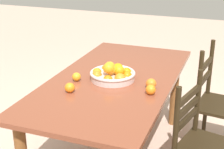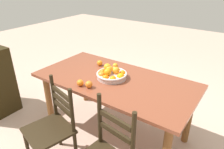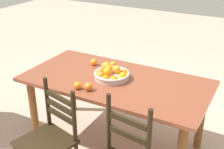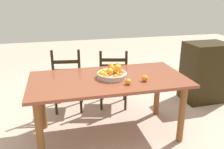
{
  "view_description": "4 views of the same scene",
  "coord_description": "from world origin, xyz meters",
  "px_view_note": "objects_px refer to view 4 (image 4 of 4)",
  "views": [
    {
      "loc": [
        2.28,
        0.83,
        1.7
      ],
      "look_at": [
        0.04,
        -0.0,
        0.78
      ],
      "focal_mm": 54.96,
      "sensor_mm": 36.0,
      "label": 1
    },
    {
      "loc": [
        -1.15,
        1.69,
        1.79
      ],
      "look_at": [
        0.04,
        -0.0,
        0.78
      ],
      "focal_mm": 33.32,
      "sensor_mm": 36.0,
      "label": 2
    },
    {
      "loc": [
        -1.2,
        2.27,
        1.98
      ],
      "look_at": [
        0.04,
        -0.0,
        0.78
      ],
      "focal_mm": 48.03,
      "sensor_mm": 36.0,
      "label": 3
    },
    {
      "loc": [
        -0.55,
        -2.44,
        1.66
      ],
      "look_at": [
        0.04,
        -0.0,
        0.78
      ],
      "focal_mm": 37.73,
      "sensor_mm": 36.0,
      "label": 4
    }
  ],
  "objects_px": {
    "chair_near_window": "(113,79)",
    "orange_loose_2": "(145,78)",
    "chair_by_cabinet": "(68,82)",
    "orange_loose_1": "(128,82)",
    "orange_loose_3": "(118,65)",
    "orange_loose_0": "(111,66)",
    "cabinet": "(205,72)",
    "fruit_bowl": "(112,74)",
    "dining_table": "(108,86)"
  },
  "relations": [
    {
      "from": "dining_table",
      "to": "chair_near_window",
      "type": "height_order",
      "value": "chair_near_window"
    },
    {
      "from": "fruit_bowl",
      "to": "cabinet",
      "type": "bearing_deg",
      "value": 20.49
    },
    {
      "from": "chair_near_window",
      "to": "orange_loose_1",
      "type": "bearing_deg",
      "value": 99.2
    },
    {
      "from": "orange_loose_2",
      "to": "orange_loose_1",
      "type": "bearing_deg",
      "value": -166.64
    },
    {
      "from": "chair_near_window",
      "to": "orange_loose_0",
      "type": "xyz_separation_m",
      "value": [
        -0.14,
        -0.41,
        0.34
      ]
    },
    {
      "from": "fruit_bowl",
      "to": "orange_loose_0",
      "type": "distance_m",
      "value": 0.32
    },
    {
      "from": "cabinet",
      "to": "orange_loose_0",
      "type": "distance_m",
      "value": 1.65
    },
    {
      "from": "orange_loose_0",
      "to": "orange_loose_1",
      "type": "bearing_deg",
      "value": -84.37
    },
    {
      "from": "chair_near_window",
      "to": "orange_loose_2",
      "type": "distance_m",
      "value": 0.98
    },
    {
      "from": "chair_near_window",
      "to": "orange_loose_1",
      "type": "distance_m",
      "value": 1.02
    },
    {
      "from": "orange_loose_1",
      "to": "orange_loose_3",
      "type": "xyz_separation_m",
      "value": [
        0.04,
        0.58,
        0.0
      ]
    },
    {
      "from": "chair_by_cabinet",
      "to": "orange_loose_1",
      "type": "height_order",
      "value": "chair_by_cabinet"
    },
    {
      "from": "dining_table",
      "to": "chair_near_window",
      "type": "bearing_deg",
      "value": 71.55
    },
    {
      "from": "orange_loose_2",
      "to": "chair_by_cabinet",
      "type": "bearing_deg",
      "value": 129.19
    },
    {
      "from": "dining_table",
      "to": "orange_loose_1",
      "type": "height_order",
      "value": "orange_loose_1"
    },
    {
      "from": "orange_loose_1",
      "to": "cabinet",
      "type": "bearing_deg",
      "value": 29.18
    },
    {
      "from": "chair_by_cabinet",
      "to": "orange_loose_0",
      "type": "xyz_separation_m",
      "value": [
        0.52,
        -0.45,
        0.33
      ]
    },
    {
      "from": "chair_near_window",
      "to": "orange_loose_0",
      "type": "relative_size",
      "value": 12.12
    },
    {
      "from": "chair_near_window",
      "to": "fruit_bowl",
      "type": "height_order",
      "value": "chair_near_window"
    },
    {
      "from": "orange_loose_3",
      "to": "orange_loose_0",
      "type": "bearing_deg",
      "value": -167.1
    },
    {
      "from": "dining_table",
      "to": "orange_loose_2",
      "type": "relative_size",
      "value": 25.53
    },
    {
      "from": "fruit_bowl",
      "to": "orange_loose_3",
      "type": "height_order",
      "value": "fruit_bowl"
    },
    {
      "from": "fruit_bowl",
      "to": "orange_loose_2",
      "type": "xyz_separation_m",
      "value": [
        0.32,
        -0.19,
        -0.01
      ]
    },
    {
      "from": "orange_loose_2",
      "to": "orange_loose_0",
      "type": "bearing_deg",
      "value": 117.05
    },
    {
      "from": "chair_by_cabinet",
      "to": "orange_loose_0",
      "type": "relative_size",
      "value": 12.7
    },
    {
      "from": "chair_by_cabinet",
      "to": "fruit_bowl",
      "type": "xyz_separation_m",
      "value": [
        0.46,
        -0.77,
        0.34
      ]
    },
    {
      "from": "dining_table",
      "to": "orange_loose_3",
      "type": "height_order",
      "value": "orange_loose_3"
    },
    {
      "from": "orange_loose_0",
      "to": "dining_table",
      "type": "bearing_deg",
      "value": -108.47
    },
    {
      "from": "cabinet",
      "to": "fruit_bowl",
      "type": "bearing_deg",
      "value": -160.67
    },
    {
      "from": "dining_table",
      "to": "orange_loose_2",
      "type": "height_order",
      "value": "orange_loose_2"
    },
    {
      "from": "chair_near_window",
      "to": "orange_loose_0",
      "type": "distance_m",
      "value": 0.55
    },
    {
      "from": "chair_near_window",
      "to": "fruit_bowl",
      "type": "relative_size",
      "value": 2.62
    },
    {
      "from": "cabinet",
      "to": "orange_loose_2",
      "type": "xyz_separation_m",
      "value": [
        -1.33,
        -0.81,
        0.31
      ]
    },
    {
      "from": "orange_loose_1",
      "to": "dining_table",
      "type": "bearing_deg",
      "value": 123.24
    },
    {
      "from": "cabinet",
      "to": "orange_loose_2",
      "type": "bearing_deg",
      "value": -149.89
    },
    {
      "from": "cabinet",
      "to": "orange_loose_2",
      "type": "height_order",
      "value": "cabinet"
    },
    {
      "from": "orange_loose_0",
      "to": "orange_loose_1",
      "type": "relative_size",
      "value": 1.14
    },
    {
      "from": "orange_loose_0",
      "to": "orange_loose_2",
      "type": "bearing_deg",
      "value": -62.95
    },
    {
      "from": "orange_loose_1",
      "to": "orange_loose_2",
      "type": "bearing_deg",
      "value": 13.36
    },
    {
      "from": "cabinet",
      "to": "chair_by_cabinet",
      "type": "bearing_deg",
      "value": 174.74
    },
    {
      "from": "chair_by_cabinet",
      "to": "orange_loose_3",
      "type": "relative_size",
      "value": 13.56
    },
    {
      "from": "dining_table",
      "to": "orange_loose_1",
      "type": "relative_size",
      "value": 27.38
    },
    {
      "from": "chair_near_window",
      "to": "orange_loose_3",
      "type": "bearing_deg",
      "value": 98.46
    },
    {
      "from": "fruit_bowl",
      "to": "orange_loose_2",
      "type": "height_order",
      "value": "fruit_bowl"
    },
    {
      "from": "orange_loose_3",
      "to": "dining_table",
      "type": "bearing_deg",
      "value": -121.19
    },
    {
      "from": "dining_table",
      "to": "fruit_bowl",
      "type": "distance_m",
      "value": 0.16
    },
    {
      "from": "dining_table",
      "to": "fruit_bowl",
      "type": "bearing_deg",
      "value": -3.09
    },
    {
      "from": "chair_by_cabinet",
      "to": "cabinet",
      "type": "bearing_deg",
      "value": -176.1
    },
    {
      "from": "cabinet",
      "to": "orange_loose_3",
      "type": "distance_m",
      "value": 1.55
    },
    {
      "from": "cabinet",
      "to": "orange_loose_0",
      "type": "height_order",
      "value": "cabinet"
    }
  ]
}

